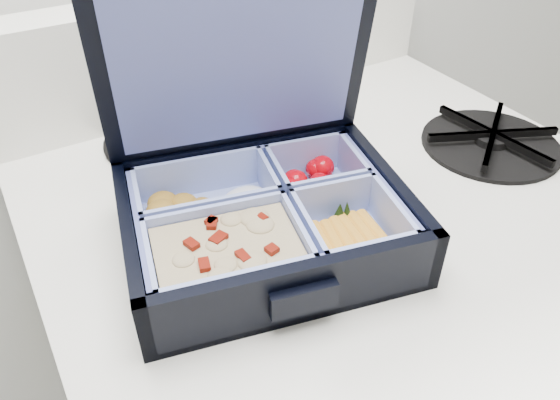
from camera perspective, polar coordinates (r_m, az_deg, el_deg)
bento_box at (r=0.49m, az=-1.52°, el=-2.19°), size 0.28×0.24×0.06m
burner_grate at (r=0.69m, az=21.28°, el=6.09°), size 0.21×0.21×0.02m
burner_grate_rear at (r=0.66m, az=-11.69°, el=6.67°), size 0.17×0.17×0.02m
fork at (r=0.65m, az=0.43°, el=5.89°), size 0.15×0.12×0.01m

